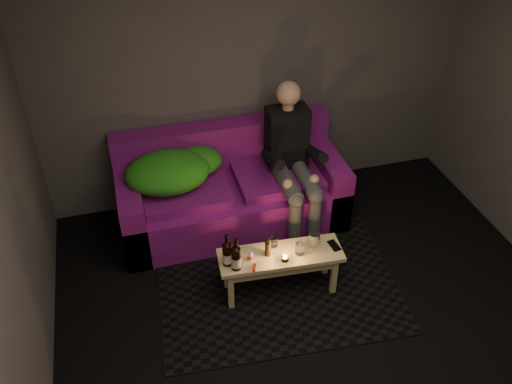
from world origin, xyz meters
TOP-DOWN VIEW (x-y plane):
  - floor at (0.00, 0.00)m, footprint 4.50×4.50m
  - room at (0.00, 0.47)m, footprint 4.50×4.50m
  - rug at (-0.21, 0.85)m, footprint 2.07×1.58m
  - sofa at (-0.37, 1.82)m, footprint 2.03×0.91m
  - green_blanket at (-0.88, 1.81)m, footprint 0.89×0.61m
  - person at (0.16, 1.65)m, footprint 0.37×0.84m
  - coffee_table at (-0.21, 0.80)m, footprint 1.00×0.39m
  - beer_bottle_a at (-0.63, 0.80)m, footprint 0.08×0.08m
  - beer_bottle_b at (-0.58, 0.74)m, footprint 0.07×0.07m
  - salt_shaker at (-0.45, 0.80)m, footprint 0.04×0.04m
  - pepper_mill at (-0.31, 0.81)m, footprint 0.06×0.06m
  - tumbler_back at (-0.23, 0.91)m, footprint 0.09×0.09m
  - tealight at (-0.20, 0.72)m, footprint 0.06×0.06m
  - tumbler_front at (-0.06, 0.77)m, footprint 0.09×0.09m
  - steel_cup at (0.08, 0.83)m, footprint 0.10×0.10m
  - smartphone at (0.23, 0.77)m, footprint 0.08×0.14m
  - red_lighter at (-0.45, 0.71)m, footprint 0.05×0.08m

SIDE VIEW (x-z plane):
  - floor at x=0.00m, z-range 0.00..0.00m
  - rug at x=-0.21m, z-range 0.00..0.01m
  - sofa at x=-0.37m, z-range -0.12..0.75m
  - coffee_table at x=-0.21m, z-range 0.13..0.53m
  - smartphone at x=0.23m, z-range 0.40..0.41m
  - red_lighter at x=-0.45m, z-range 0.40..0.42m
  - tealight at x=-0.20m, z-range 0.40..0.45m
  - tumbler_back at x=-0.23m, z-range 0.40..0.49m
  - salt_shaker at x=-0.45m, z-range 0.40..0.49m
  - tumbler_front at x=-0.06m, z-range 0.40..0.50m
  - steel_cup at x=0.08m, z-range 0.40..0.52m
  - pepper_mill at x=-0.31m, z-range 0.40..0.53m
  - beer_bottle_b at x=-0.58m, z-range 0.36..0.66m
  - beer_bottle_a at x=-0.63m, z-range 0.36..0.66m
  - green_blanket at x=-0.88m, z-range 0.51..0.81m
  - person at x=0.16m, z-range 0.02..1.38m
  - room at x=0.00m, z-range -0.61..3.89m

